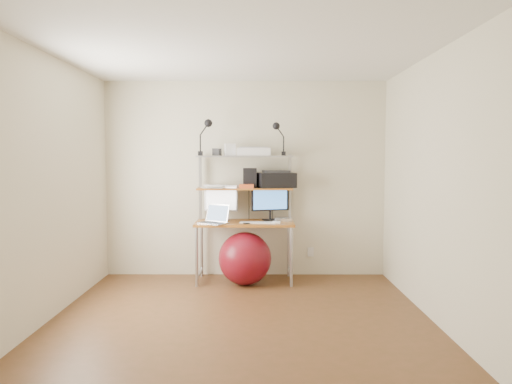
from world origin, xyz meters
TOP-DOWN VIEW (x-y plane):
  - room at (0.00, 0.00)m, footprint 3.60×3.60m
  - computer_desk at (0.00, 1.50)m, footprint 1.20×0.60m
  - wall_outlet at (0.85, 1.79)m, footprint 0.08×0.01m
  - monitor_silver at (-0.30, 1.55)m, footprint 0.42×0.20m
  - monitor_black at (0.32, 1.58)m, footprint 0.48×0.20m
  - laptop at (-0.35, 1.30)m, footprint 0.42×0.40m
  - keyboard at (0.16, 1.33)m, footprint 0.44×0.17m
  - mouse at (0.39, 1.29)m, footprint 0.11×0.08m
  - mac_mini at (0.48, 1.53)m, footprint 0.23×0.23m
  - phone at (0.02, 1.29)m, footprint 0.10×0.13m
  - printer at (0.39, 1.61)m, footprint 0.51×0.40m
  - nas_cube at (0.06, 1.58)m, footprint 0.17×0.17m
  - red_box at (0.02, 1.46)m, footprint 0.18×0.12m
  - scanner at (0.11, 1.57)m, footprint 0.42×0.28m
  - box_white at (-0.18, 1.56)m, footprint 0.15×0.14m
  - box_grey at (-0.35, 1.57)m, footprint 0.11×0.11m
  - clip_lamp_left at (-0.46, 1.46)m, footprint 0.18×0.10m
  - clip_lamp_right at (0.41, 1.48)m, footprint 0.16×0.09m
  - exercise_ball at (0.01, 1.28)m, footprint 0.63×0.63m
  - paper_stack at (-0.37, 1.58)m, footprint 0.40×0.44m

SIDE VIEW (x-z plane):
  - wall_outlet at x=0.85m, z-range 0.24..0.36m
  - exercise_ball at x=0.01m, z-range 0.00..0.63m
  - phone at x=0.02m, z-range 0.74..0.75m
  - keyboard at x=0.16m, z-range 0.74..0.75m
  - mouse at x=0.39m, z-range 0.74..0.77m
  - mac_mini at x=0.48m, z-range 0.74..0.78m
  - laptop at x=-0.35m, z-range 0.64..0.93m
  - computer_desk at x=0.00m, z-range 0.17..1.74m
  - monitor_black at x=0.32m, z-range 0.74..1.23m
  - monitor_silver at x=-0.30m, z-range 0.76..1.24m
  - paper_stack at x=-0.37m, z-range 1.15..1.18m
  - red_box at x=0.02m, z-range 1.15..1.20m
  - room at x=0.00m, z-range -0.55..3.05m
  - printer at x=0.39m, z-range 1.14..1.36m
  - nas_cube at x=0.06m, z-range 1.15..1.40m
  - box_grey at x=-0.35m, z-range 1.55..1.64m
  - scanner at x=0.11m, z-range 1.55..1.66m
  - box_white at x=-0.18m, z-range 1.55..1.70m
  - clip_lamp_right at x=0.41m, z-range 1.64..2.05m
  - clip_lamp_left at x=-0.46m, z-range 1.65..2.09m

